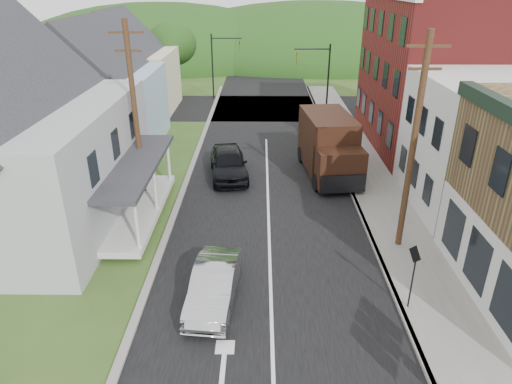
{
  "coord_description": "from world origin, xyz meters",
  "views": [
    {
      "loc": [
        -0.4,
        -13.55,
        10.59
      ],
      "look_at": [
        -0.59,
        4.34,
        2.2
      ],
      "focal_mm": 32.0,
      "sensor_mm": 36.0,
      "label": 1
    }
  ],
  "objects_px": {
    "silver_sedan": "(214,285)",
    "delivery_van": "(329,146)",
    "warning_sign": "(414,268)",
    "dark_sedan": "(229,163)"
  },
  "relations": [
    {
      "from": "warning_sign",
      "to": "delivery_van",
      "type": "bearing_deg",
      "value": 78.78
    },
    {
      "from": "dark_sedan",
      "to": "delivery_van",
      "type": "xyz_separation_m",
      "value": [
        5.84,
        0.37,
        0.91
      ]
    },
    {
      "from": "warning_sign",
      "to": "dark_sedan",
      "type": "bearing_deg",
      "value": 103.91
    },
    {
      "from": "warning_sign",
      "to": "silver_sedan",
      "type": "bearing_deg",
      "value": 159.87
    },
    {
      "from": "silver_sedan",
      "to": "delivery_van",
      "type": "bearing_deg",
      "value": 69.35
    },
    {
      "from": "silver_sedan",
      "to": "dark_sedan",
      "type": "relative_size",
      "value": 0.84
    },
    {
      "from": "delivery_van",
      "to": "dark_sedan",
      "type": "bearing_deg",
      "value": 177.15
    },
    {
      "from": "delivery_van",
      "to": "silver_sedan",
      "type": "bearing_deg",
      "value": -121.88
    },
    {
      "from": "dark_sedan",
      "to": "delivery_van",
      "type": "height_order",
      "value": "delivery_van"
    },
    {
      "from": "delivery_van",
      "to": "warning_sign",
      "type": "height_order",
      "value": "delivery_van"
    }
  ]
}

